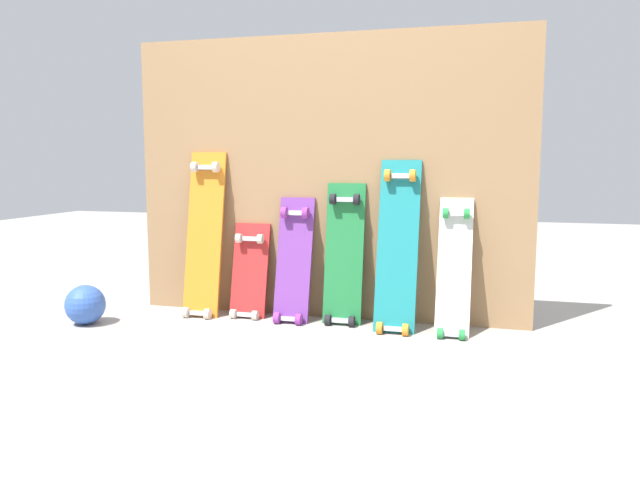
% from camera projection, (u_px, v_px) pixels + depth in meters
% --- Properties ---
extents(ground_plane, '(12.00, 12.00, 0.00)m').
position_uv_depth(ground_plane, '(323.00, 319.00, 3.38)').
color(ground_plane, '#9E9991').
extents(plywood_wall_panel, '(2.19, 0.04, 1.53)m').
position_uv_depth(plywood_wall_panel, '(327.00, 179.00, 3.35)').
color(plywood_wall_panel, '#99724C').
rests_on(plywood_wall_panel, ground).
extents(skateboard_orange, '(0.21, 0.24, 0.98)m').
position_uv_depth(skateboard_orange, '(204.00, 240.00, 3.45)').
color(skateboard_orange, orange).
rests_on(skateboard_orange, ground).
extents(skateboard_red, '(0.21, 0.19, 0.59)m').
position_uv_depth(skateboard_red, '(249.00, 277.00, 3.43)').
color(skateboard_red, '#B22626').
rests_on(skateboard_red, ground).
extents(skateboard_purple, '(0.19, 0.23, 0.73)m').
position_uv_depth(skateboard_purple, '(293.00, 266.00, 3.33)').
color(skateboard_purple, '#6B338C').
rests_on(skateboard_purple, ground).
extents(skateboard_green, '(0.21, 0.19, 0.81)m').
position_uv_depth(skateboard_green, '(344.00, 260.00, 3.28)').
color(skateboard_green, '#1E7238').
rests_on(skateboard_green, ground).
extents(skateboard_teal, '(0.21, 0.29, 0.94)m').
position_uv_depth(skateboard_teal, '(397.00, 252.00, 3.15)').
color(skateboard_teal, '#197A7F').
rests_on(skateboard_teal, ground).
extents(skateboard_white, '(0.17, 0.29, 0.75)m').
position_uv_depth(skateboard_white, '(454.00, 274.00, 3.08)').
color(skateboard_white, silver).
rests_on(skateboard_white, ground).
extents(rubber_ball, '(0.21, 0.21, 0.21)m').
position_uv_depth(rubber_ball, '(85.00, 305.00, 3.27)').
color(rubber_ball, '#3359B2').
rests_on(rubber_ball, ground).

